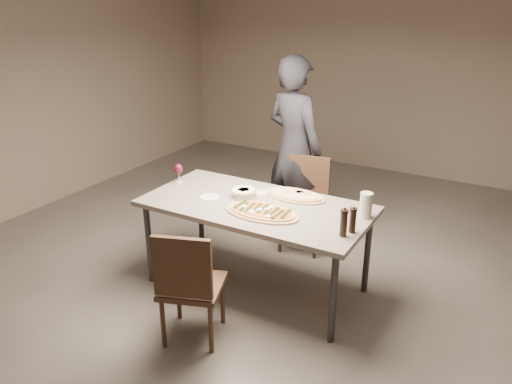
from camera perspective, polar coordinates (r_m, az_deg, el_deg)
The scene contains 14 objects.
room at distance 3.74m, azimuth 0.00°, elevation 7.87°, with size 7.00×7.00×7.00m.
dining_table at distance 3.96m, azimuth 0.00°, elevation -2.11°, with size 1.80×0.90×0.75m.
zucchini_pizza at distance 3.76m, azimuth 0.64°, elevation -2.26°, with size 0.60×0.33×0.05m.
ham_pizza at distance 4.08m, azimuth 4.43°, elevation -0.36°, with size 0.52×0.29×0.04m.
bread_basket at distance 4.06m, azimuth -1.41°, elevation 0.01°, with size 0.20×0.20×0.07m.
oil_dish at distance 4.14m, azimuth 0.76°, elevation -0.10°, with size 0.12×0.12×0.01m.
pepper_mill_left at distance 3.51m, azimuth 10.99°, elevation -3.14°, with size 0.05×0.05×0.20m.
pepper_mill_right at distance 3.44m, azimuth 9.99°, elevation -3.44°, with size 0.06×0.06×0.22m.
carafe at distance 3.76m, azimuth 12.45°, elevation -1.49°, with size 0.09×0.09×0.19m.
wine_glass at distance 4.41m, azimuth -8.85°, elevation 2.57°, with size 0.08×0.08×0.17m.
side_plate at distance 4.07m, azimuth -5.35°, elevation -0.60°, with size 0.16×0.16×0.01m.
chair_near at distance 3.44m, azimuth -7.74°, elevation -10.13°, with size 0.53×0.53×0.87m.
chair_far at distance 4.77m, azimuth 5.71°, elevation -0.64°, with size 0.47×0.47×0.87m.
diner at distance 4.91m, azimuth 4.39°, elevation 5.08°, with size 0.65×0.43×1.79m, color black.
Camera 1 is at (1.80, -3.15, 2.29)m, focal length 35.00 mm.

